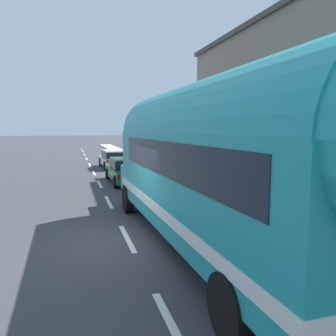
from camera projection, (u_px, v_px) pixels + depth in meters
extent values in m
plane|color=#38383D|center=(129.00, 241.00, 9.07)|extent=(300.00, 300.00, 0.00)
cube|color=silver|center=(175.00, 331.00, 5.03)|extent=(0.14, 2.40, 0.01)
cube|color=silver|center=(127.00, 238.00, 9.33)|extent=(0.14, 2.40, 0.01)
cube|color=silver|center=(109.00, 202.00, 13.93)|extent=(0.14, 2.40, 0.01)
cube|color=silver|center=(100.00, 184.00, 18.43)|extent=(0.14, 2.40, 0.01)
cube|color=silver|center=(94.00, 173.00, 23.10)|extent=(0.14, 2.40, 0.01)
cube|color=silver|center=(90.00, 165.00, 28.35)|extent=(0.14, 2.40, 0.01)
cube|color=silver|center=(87.00, 159.00, 33.75)|extent=(0.14, 2.40, 0.01)
cube|color=silver|center=(84.00, 155.00, 39.46)|extent=(0.14, 2.40, 0.01)
cube|color=silver|center=(83.00, 151.00, 45.17)|extent=(0.14, 2.40, 0.01)
cube|color=silver|center=(82.00, 149.00, 50.07)|extent=(0.14, 2.40, 0.01)
cube|color=silver|center=(153.00, 176.00, 21.49)|extent=(0.12, 80.00, 0.01)
cube|color=#ADA89E|center=(177.00, 179.00, 19.84)|extent=(1.97, 90.00, 0.15)
cube|color=black|center=(296.00, 161.00, 12.48)|extent=(0.08, 18.80, 1.20)
cube|color=black|center=(301.00, 64.00, 12.07)|extent=(0.08, 18.80, 1.20)
cube|color=teal|center=(210.00, 181.00, 8.08)|extent=(2.74, 9.84, 2.30)
cylinder|color=teal|center=(211.00, 133.00, 7.95)|extent=(2.68, 9.74, 2.45)
cube|color=teal|center=(152.00, 177.00, 13.42)|extent=(2.29, 1.35, 0.95)
cube|color=white|center=(210.00, 208.00, 8.16)|extent=(2.78, 9.88, 0.24)
cube|color=black|center=(216.00, 157.00, 7.73)|extent=(2.72, 8.04, 0.76)
cube|color=black|center=(156.00, 145.00, 12.70)|extent=(2.14, 0.15, 0.96)
cube|color=silver|center=(148.00, 178.00, 14.09)|extent=(0.90, 0.12, 0.56)
cylinder|color=black|center=(128.00, 199.00, 12.14)|extent=(0.28, 1.01, 1.00)
cylinder|color=black|center=(189.00, 195.00, 12.83)|extent=(0.28, 1.01, 1.00)
cylinder|color=black|center=(229.00, 307.00, 4.76)|extent=(0.28, 1.01, 1.00)
cube|color=#196633|center=(127.00, 173.00, 18.96)|extent=(1.91, 4.71, 0.60)
cube|color=#196633|center=(127.00, 163.00, 18.77)|extent=(1.65, 2.36, 0.55)
cube|color=black|center=(127.00, 164.00, 18.78)|extent=(1.72, 2.40, 0.43)
cube|color=red|center=(119.00, 176.00, 16.48)|extent=(0.20, 0.04, 0.14)
cube|color=red|center=(151.00, 175.00, 16.94)|extent=(0.20, 0.04, 0.14)
cylinder|color=black|center=(108.00, 174.00, 20.28)|extent=(0.21, 0.64, 0.64)
cylinder|color=black|center=(136.00, 173.00, 20.79)|extent=(0.21, 0.64, 0.64)
cylinder|color=black|center=(116.00, 182.00, 17.18)|extent=(0.21, 0.64, 0.64)
cylinder|color=black|center=(149.00, 180.00, 17.68)|extent=(0.21, 0.64, 0.64)
cube|color=silver|center=(114.00, 161.00, 26.22)|extent=(2.04, 4.44, 0.60)
cube|color=silver|center=(115.00, 154.00, 25.71)|extent=(1.79, 2.98, 0.55)
cube|color=black|center=(115.00, 154.00, 25.71)|extent=(1.85, 3.03, 0.43)
cube|color=red|center=(108.00, 161.00, 23.87)|extent=(0.20, 0.05, 0.14)
cube|color=red|center=(131.00, 161.00, 24.37)|extent=(0.20, 0.05, 0.14)
cylinder|color=black|center=(100.00, 162.00, 27.38)|extent=(0.22, 0.65, 0.64)
cylinder|color=black|center=(123.00, 161.00, 27.93)|extent=(0.22, 0.65, 0.64)
cylinder|color=black|center=(105.00, 166.00, 24.56)|extent=(0.22, 0.65, 0.64)
cylinder|color=black|center=(130.00, 165.00, 25.11)|extent=(0.22, 0.65, 0.64)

